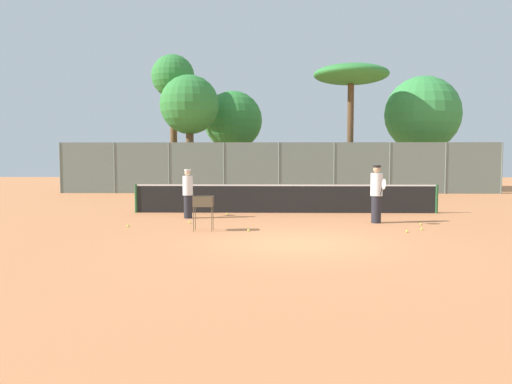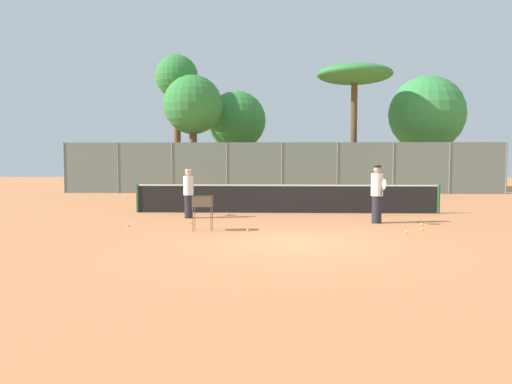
% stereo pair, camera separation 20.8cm
% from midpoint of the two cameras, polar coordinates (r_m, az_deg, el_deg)
% --- Properties ---
extents(ground_plane, '(80.00, 80.00, 0.00)m').
position_cam_midpoint_polar(ground_plane, '(12.26, 4.80, -5.85)').
color(ground_plane, '#D37F4C').
extents(tennis_net, '(11.39, 0.10, 1.07)m').
position_cam_midpoint_polar(tennis_net, '(18.74, 3.82, -0.70)').
color(tennis_net, '#26592D').
rests_on(tennis_net, ground_plane).
extents(back_fence, '(25.53, 0.08, 2.94)m').
position_cam_midpoint_polar(back_fence, '(28.77, 3.19, 2.76)').
color(back_fence, slate).
rests_on(back_fence, ground_plane).
extents(tree_0, '(4.52, 4.52, 7.63)m').
position_cam_midpoint_polar(tree_0, '(31.29, 11.39, 12.79)').
color(tree_0, brown).
rests_on(tree_0, ground_plane).
extents(tree_1, '(4.86, 4.86, 7.31)m').
position_cam_midpoint_polar(tree_1, '(34.33, 19.11, 8.43)').
color(tree_1, brown).
rests_on(tree_1, ground_plane).
extents(tree_2, '(2.60, 2.60, 6.13)m').
position_cam_midpoint_polar(tree_2, '(35.43, 18.20, 8.01)').
color(tree_2, brown).
rests_on(tree_2, ground_plane).
extents(tree_3, '(3.60, 3.60, 7.10)m').
position_cam_midpoint_polar(tree_3, '(31.17, -7.03, 9.76)').
color(tree_3, brown).
rests_on(tree_3, ground_plane).
extents(tree_4, '(4.03, 4.03, 6.65)m').
position_cam_midpoint_polar(tree_4, '(34.76, -2.06, 8.11)').
color(tree_4, brown).
rests_on(tree_4, ground_plane).
extents(tree_5, '(2.82, 2.82, 8.81)m').
position_cam_midpoint_polar(tree_5, '(34.02, -8.87, 12.53)').
color(tree_5, brown).
rests_on(tree_5, ground_plane).
extents(player_white_outfit, '(0.38, 0.93, 1.84)m').
position_cam_midpoint_polar(player_white_outfit, '(16.26, 14.02, -0.14)').
color(player_white_outfit, '#26262D').
rests_on(player_white_outfit, ground_plane).
extents(player_red_cap, '(0.41, 0.87, 1.68)m').
position_cam_midpoint_polar(player_red_cap, '(17.25, -7.38, -0.09)').
color(player_red_cap, '#26262D').
rests_on(player_red_cap, ground_plane).
extents(ball_cart, '(0.56, 0.41, 1.00)m').
position_cam_midpoint_polar(ball_cart, '(14.22, -5.72, -1.39)').
color(ball_cart, brown).
rests_on(ball_cart, ground_plane).
extents(tennis_ball_0, '(0.07, 0.07, 0.07)m').
position_cam_midpoint_polar(tennis_ball_0, '(15.93, -7.20, -3.46)').
color(tennis_ball_0, '#D1E54C').
rests_on(tennis_ball_0, ground_plane).
extents(tennis_ball_1, '(0.07, 0.07, 0.07)m').
position_cam_midpoint_polar(tennis_ball_1, '(18.25, -2.88, -2.48)').
color(tennis_ball_1, '#D1E54C').
rests_on(tennis_ball_1, ground_plane).
extents(tennis_ball_2, '(0.07, 0.07, 0.07)m').
position_cam_midpoint_polar(tennis_ball_2, '(15.51, -14.05, -3.75)').
color(tennis_ball_2, '#D1E54C').
rests_on(tennis_ball_2, ground_plane).
extents(tennis_ball_3, '(0.07, 0.07, 0.07)m').
position_cam_midpoint_polar(tennis_ball_3, '(16.20, 18.73, -3.52)').
color(tennis_ball_3, '#D1E54C').
rests_on(tennis_ball_3, ground_plane).
extents(tennis_ball_4, '(0.07, 0.07, 0.07)m').
position_cam_midpoint_polar(tennis_ball_4, '(14.49, 17.23, -4.35)').
color(tennis_ball_4, '#D1E54C').
rests_on(tennis_ball_4, ground_plane).
extents(tennis_ball_5, '(0.07, 0.07, 0.07)m').
position_cam_midpoint_polar(tennis_ball_5, '(15.10, 18.81, -4.06)').
color(tennis_ball_5, '#D1E54C').
rests_on(tennis_ball_5, ground_plane).
extents(tennis_ball_6, '(0.07, 0.07, 0.07)m').
position_cam_midpoint_polar(tennis_ball_6, '(14.13, -0.53, -4.38)').
color(tennis_ball_6, '#D1E54C').
rests_on(tennis_ball_6, ground_plane).
extents(parked_car, '(4.20, 1.70, 1.60)m').
position_cam_midpoint_polar(parked_car, '(32.31, 2.82, 1.46)').
color(parked_car, '#232328').
rests_on(parked_car, ground_plane).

